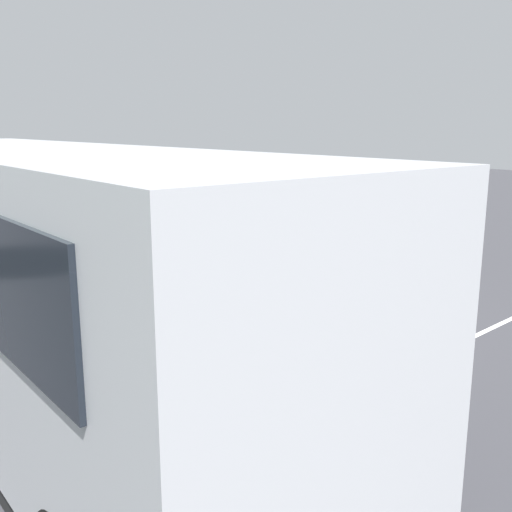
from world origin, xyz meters
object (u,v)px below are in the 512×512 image
at_px(tour_bus, 45,281).
at_px(spectator_centre, 175,281).
at_px(spectator_far_left, 271,309).
at_px(parked_motorcycle_silver, 238,354).
at_px(spectator_right, 136,266).
at_px(stunt_motorcycle, 276,230).
at_px(traffic_cone, 341,267).
at_px(spectator_left, 225,288).

bearing_deg(tour_bus, spectator_centre, -71.04).
distance_m(tour_bus, spectator_far_left, 2.99).
bearing_deg(parked_motorcycle_silver, spectator_right, -7.99).
relative_size(tour_bus, spectator_centre, 5.91).
xyz_separation_m(tour_bus, stunt_motorcycle, (2.96, -6.93, -0.59)).
relative_size(spectator_far_left, spectator_centre, 0.99).
relative_size(spectator_far_left, stunt_motorcycle, 0.90).
bearing_deg(tour_bus, spectator_right, -51.12).
relative_size(stunt_motorcycle, traffic_cone, 2.99).
height_order(spectator_far_left, stunt_motorcycle, stunt_motorcycle).
bearing_deg(spectator_left, spectator_right, 5.12).
bearing_deg(stunt_motorcycle, spectator_right, 101.94).
distance_m(parked_motorcycle_silver, traffic_cone, 6.18).
distance_m(spectator_left, spectator_centre, 1.06).
bearing_deg(spectator_left, traffic_cone, -70.89).
height_order(tour_bus, parked_motorcycle_silver, tour_bus).
bearing_deg(spectator_far_left, spectator_centre, 2.97).
distance_m(parked_motorcycle_silver, stunt_motorcycle, 6.43).
distance_m(spectator_centre, spectator_right, 1.16).
xyz_separation_m(tour_bus, spectator_left, (-0.17, -2.71, -0.57)).
relative_size(tour_bus, parked_motorcycle_silver, 4.91).
xyz_separation_m(spectator_left, spectator_right, (2.20, 0.20, -0.01)).
bearing_deg(spectator_far_left, spectator_left, -4.32).
xyz_separation_m(spectator_right, traffic_cone, (-0.51, -5.09, -0.75)).
relative_size(spectator_centre, stunt_motorcycle, 0.90).
bearing_deg(tour_bus, stunt_motorcycle, -66.86).
height_order(stunt_motorcycle, traffic_cone, stunt_motorcycle).
distance_m(spectator_right, parked_motorcycle_silver, 3.31).
xyz_separation_m(spectator_left, traffic_cone, (1.69, -4.89, -0.77)).
xyz_separation_m(spectator_centre, stunt_motorcycle, (2.10, -4.41, 0.04)).
bearing_deg(parked_motorcycle_silver, tour_bus, 59.80).
xyz_separation_m(tour_bus, spectator_centre, (0.87, -2.52, -0.63)).
xyz_separation_m(spectator_left, parked_motorcycle_silver, (-1.03, 0.65, -0.59)).
bearing_deg(stunt_motorcycle, parked_motorcycle_silver, 130.54).
height_order(spectator_right, parked_motorcycle_silver, spectator_right).
xyz_separation_m(spectator_left, spectator_centre, (1.04, 0.19, -0.06)).
relative_size(tour_bus, spectator_right, 5.68).
bearing_deg(spectator_left, tour_bus, 86.41).
height_order(parked_motorcycle_silver, traffic_cone, parked_motorcycle_silver).
relative_size(spectator_left, spectator_centre, 1.05).
relative_size(spectator_centre, spectator_right, 0.96).
height_order(spectator_left, spectator_right, spectator_left).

